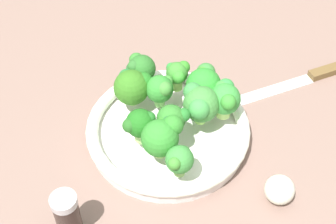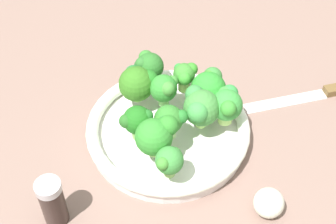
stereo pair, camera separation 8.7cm
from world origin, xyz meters
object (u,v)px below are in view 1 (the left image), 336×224
(broccoli_floret_2, at_px, (162,136))
(broccoli_floret_3, at_px, (140,124))
(broccoli_floret_0, at_px, (180,159))
(broccoli_floret_7, at_px, (140,69))
(garlic_bulb, at_px, (279,190))
(broccoli_floret_1, at_px, (204,83))
(broccoli_floret_10, at_px, (225,97))
(broccoli_floret_9, at_px, (161,89))
(broccoli_floret_6, at_px, (200,104))
(bowl, at_px, (168,131))
(broccoli_floret_5, at_px, (178,73))
(broccoli_floret_4, at_px, (133,86))
(knife, at_px, (311,77))
(broccoli_floret_8, at_px, (171,120))
(pepper_shaker, at_px, (68,216))

(broccoli_floret_2, height_order, broccoli_floret_3, broccoli_floret_2)
(broccoli_floret_0, distance_m, broccoli_floret_2, 0.05)
(broccoli_floret_7, relative_size, garlic_bulb, 1.37)
(broccoli_floret_0, bearing_deg, broccoli_floret_1, -110.07)
(garlic_bulb, bearing_deg, broccoli_floret_10, -67.11)
(broccoli_floret_9, bearing_deg, broccoli_floret_10, 163.41)
(broccoli_floret_2, xyz_separation_m, broccoli_floret_6, (-0.07, -0.07, 0.00))
(bowl, xyz_separation_m, broccoli_floret_5, (-0.03, -0.09, 0.06))
(broccoli_floret_6, distance_m, broccoli_floret_10, 0.05)
(broccoli_floret_3, xyz_separation_m, broccoli_floret_6, (-0.11, -0.03, 0.00))
(broccoli_floret_1, xyz_separation_m, broccoli_floret_3, (0.12, 0.09, 0.00))
(broccoli_floret_3, height_order, broccoli_floret_6, broccoli_floret_6)
(broccoli_floret_9, bearing_deg, broccoli_floret_7, -57.90)
(broccoli_floret_4, height_order, broccoli_floret_6, broccoli_floret_6)
(broccoli_floret_3, relative_size, broccoli_floret_7, 0.98)
(broccoli_floret_10, bearing_deg, broccoli_floret_2, 34.26)
(broccoli_floret_3, height_order, knife, broccoli_floret_3)
(broccoli_floret_8, distance_m, garlic_bulb, 0.21)
(bowl, distance_m, broccoli_floret_0, 0.12)
(broccoli_floret_10, bearing_deg, garlic_bulb, 112.89)
(broccoli_floret_7, bearing_deg, broccoli_floret_6, 133.72)
(broccoli_floret_8, relative_size, knife, 0.26)
(broccoli_floret_6, distance_m, broccoli_floret_7, 0.14)
(broccoli_floret_0, distance_m, broccoli_floret_8, 0.08)
(broccoli_floret_1, bearing_deg, broccoli_floret_0, 69.93)
(broccoli_floret_0, bearing_deg, knife, -140.87)
(broccoli_floret_4, relative_size, pepper_shaker, 0.76)
(broccoli_floret_6, bearing_deg, broccoli_floret_9, -36.83)
(bowl, distance_m, broccoli_floret_4, 0.10)
(broccoli_floret_2, xyz_separation_m, knife, (-0.32, -0.20, -0.08))
(broccoli_floret_3, relative_size, broccoli_floret_6, 0.88)
(bowl, bearing_deg, broccoli_floret_9, -79.96)
(broccoli_floret_1, bearing_deg, broccoli_floret_10, 126.56)
(broccoli_floret_5, bearing_deg, broccoli_floret_3, 57.96)
(broccoli_floret_5, bearing_deg, broccoli_floret_1, 145.38)
(garlic_bulb, height_order, pepper_shaker, pepper_shaker)
(broccoli_floret_4, bearing_deg, broccoli_floret_7, -109.74)
(broccoli_floret_8, distance_m, knife, 0.35)
(broccoli_floret_9, bearing_deg, broccoli_floret_3, 62.80)
(broccoli_floret_0, xyz_separation_m, broccoli_floret_6, (-0.05, -0.11, 0.01))
(broccoli_floret_2, bearing_deg, garlic_bulb, 156.31)
(broccoli_floret_4, relative_size, broccoli_floret_7, 1.06)
(garlic_bulb, xyz_separation_m, pepper_shaker, (0.34, 0.03, 0.02))
(garlic_bulb, bearing_deg, pepper_shaker, 5.56)
(broccoli_floret_5, distance_m, broccoli_floret_6, 0.09)
(broccoli_floret_2, distance_m, broccoli_floret_7, 0.17)
(broccoli_floret_4, distance_m, broccoli_floret_8, 0.11)
(broccoli_floret_6, xyz_separation_m, broccoli_floret_9, (0.06, -0.05, -0.01))
(broccoli_floret_0, relative_size, broccoli_floret_6, 0.77)
(broccoli_floret_0, height_order, broccoli_floret_5, same)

